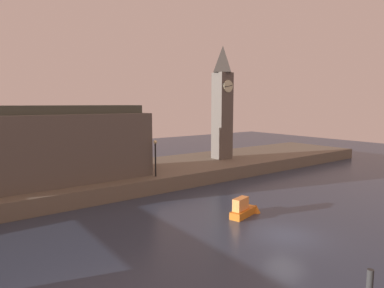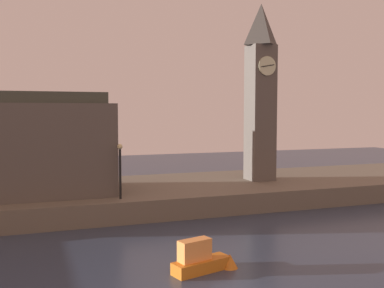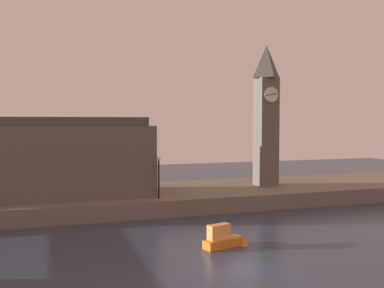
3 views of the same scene
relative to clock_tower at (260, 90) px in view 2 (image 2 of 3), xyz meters
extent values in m
cube|color=#6B6051|center=(-11.71, 0.29, -8.46)|extent=(70.00, 12.00, 1.50)
cube|color=#5B544C|center=(0.00, 0.00, -2.01)|extent=(2.07, 2.07, 11.40)
cylinder|color=beige|center=(0.00, -1.09, 1.89)|extent=(1.57, 0.12, 1.57)
cube|color=black|center=(0.00, -1.16, 1.89)|extent=(1.25, 0.04, 0.27)
pyramid|color=#403A35|center=(0.00, 0.00, 5.43)|extent=(2.27, 2.27, 3.47)
cylinder|color=black|center=(-12.85, -4.37, -6.03)|extent=(0.16, 0.16, 3.35)
sphere|color=#F2E099|center=(-12.85, -4.37, -4.18)|extent=(0.36, 0.36, 0.36)
cube|color=orange|center=(-11.17, -15.22, -8.92)|extent=(2.98, 1.63, 0.57)
cube|color=#FF9947|center=(-11.51, -15.22, -8.16)|extent=(1.65, 1.02, 0.97)
cone|color=orange|center=(-9.75, -15.22, -8.90)|extent=(1.00, 1.00, 0.71)
camera|label=1|loc=(-29.65, -33.32, -0.30)|focal=31.13mm
camera|label=2|loc=(-18.42, -34.10, -1.85)|focal=42.09mm
camera|label=3|loc=(-22.22, -41.71, -0.92)|focal=41.05mm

